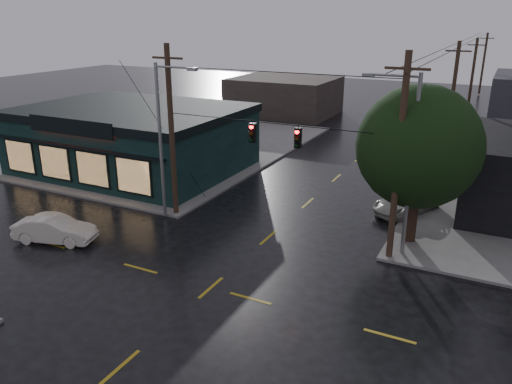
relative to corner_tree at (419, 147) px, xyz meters
The scene contains 15 objects.
ground_plane 12.49m from the corner_tree, 128.19° to the right, with size 160.00×160.00×0.00m, color black.
sidewalk_nw 29.65m from the corner_tree, 157.65° to the left, with size 28.00×28.00×0.15m, color slate.
pizza_shop 22.53m from the corner_tree, 169.58° to the left, with size 16.30×12.34×4.90m.
corner_tree is the anchor object (origin of this frame).
utility_pole_nw 14.69m from the corner_tree, 169.92° to the right, with size 2.00×0.32×10.15m, color black, non-canonical shape.
utility_pole_ne 5.82m from the corner_tree, 101.77° to the right, with size 2.00×0.32×10.15m, color black, non-canonical shape.
utility_pole_far_a 19.82m from the corner_tree, 91.50° to the left, with size 2.00×0.32×9.65m, color black, non-canonical shape.
utility_pole_far_b 39.46m from the corner_tree, 90.73° to the left, with size 2.00×0.32×9.15m, color black, non-canonical shape.
utility_pole_far_c 59.34m from the corner_tree, 90.48° to the left, with size 2.00×0.32×9.15m, color black, non-canonical shape.
span_signal_assembly 7.32m from the corner_tree, 160.83° to the right, with size 13.00×0.48×1.23m.
streetlight_nw 15.09m from the corner_tree, 167.34° to the right, with size 5.40×0.30×9.15m, color gray, non-canonical shape.
streetlight_ne 5.54m from the corner_tree, 90.00° to the right, with size 5.40×0.30×9.15m, color gray, non-canonical shape.
bg_building_west 37.65m from the corner_tree, 124.03° to the left, with size 12.00×10.00×4.40m, color #2F2722.
sedan_cream 19.60m from the corner_tree, 153.48° to the right, with size 1.51×4.34×1.43m, color beige.
suv_silver 6.39m from the corner_tree, 103.04° to the left, with size 2.20×4.77×1.33m, color #A09C93.
Camera 1 is at (10.69, -16.67, 11.58)m, focal length 35.00 mm.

